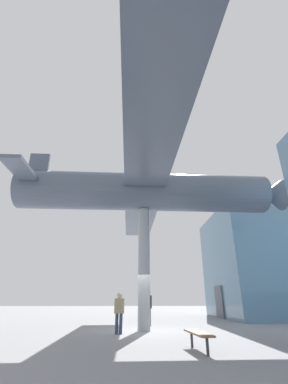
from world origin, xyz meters
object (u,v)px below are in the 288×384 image
(support_pylon_central, at_px, (144,265))
(plaza_bench, at_px, (198,334))
(suspended_airplane, at_px, (148,192))
(visitor_person, at_px, (148,305))
(visitor_second, at_px, (119,310))

(support_pylon_central, relative_size, plaza_bench, 3.37)
(support_pylon_central, height_order, plaza_bench, support_pylon_central)
(support_pylon_central, distance_m, suspended_airplane, 4.07)
(visitor_person, bearing_deg, support_pylon_central, 97.01)
(suspended_airplane, bearing_deg, plaza_bench, 12.16)
(support_pylon_central, bearing_deg, suspended_airplane, 91.92)
(suspended_airplane, distance_m, plaza_bench, 8.32)
(plaza_bench, bearing_deg, suspended_airplane, -165.92)
(suspended_airplane, relative_size, visitor_person, 11.53)
(visitor_person, bearing_deg, visitor_second, 81.42)
(visitor_person, distance_m, visitor_second, 3.69)
(plaza_bench, bearing_deg, visitor_second, -146.03)
(plaza_bench, bearing_deg, visitor_person, -170.64)
(plaza_bench, bearing_deg, support_pylon_central, -163.15)
(support_pylon_central, xyz_separation_m, visitor_person, (-2.37, 0.29, -1.90))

